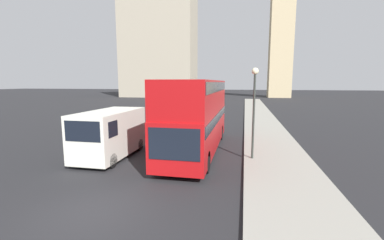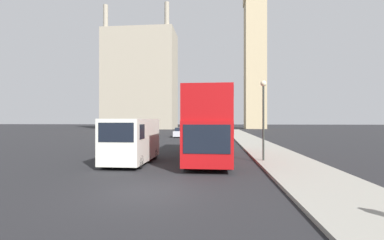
{
  "view_description": "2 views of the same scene",
  "coord_description": "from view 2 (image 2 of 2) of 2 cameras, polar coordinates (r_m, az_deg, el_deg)",
  "views": [
    {
      "loc": [
        4.93,
        -7.3,
        4.3
      ],
      "look_at": [
        1.5,
        9.47,
        1.79
      ],
      "focal_mm": 24.0,
      "sensor_mm": 36.0,
      "label": 1
    },
    {
      "loc": [
        2.51,
        -9.31,
        2.62
      ],
      "look_at": [
        -0.03,
        18.11,
        2.64
      ],
      "focal_mm": 24.0,
      "sensor_mm": 36.0,
      "label": 2
    }
  ],
  "objects": [
    {
      "name": "building_block_distant",
      "position": [
        81.5,
        -11.34,
        8.69
      ],
      "size": [
        21.41,
        11.23,
        36.44
      ],
      "color": "#9E937F",
      "rests_on": "ground_plane"
    },
    {
      "name": "ground_plane",
      "position": [
        10.0,
        -9.81,
        -15.25
      ],
      "size": [
        300.0,
        300.0,
        0.0
      ],
      "primitive_type": "plane",
      "color": "black"
    },
    {
      "name": "red_double_decker_bus",
      "position": [
        17.48,
        3.89,
        -0.59
      ],
      "size": [
        2.6,
        10.67,
        4.42
      ],
      "color": "#A80F11",
      "rests_on": "ground_plane"
    },
    {
      "name": "street_lamp",
      "position": [
        16.41,
        15.59,
        2.85
      ],
      "size": [
        0.36,
        0.36,
        4.92
      ],
      "color": "#2D332D",
      "rests_on": "sidewalk_strip"
    },
    {
      "name": "parked_sedan",
      "position": [
        40.2,
        -2.46,
        -2.82
      ],
      "size": [
        1.79,
        4.75,
        1.48
      ],
      "color": "silver",
      "rests_on": "ground_plane"
    },
    {
      "name": "sidewalk_strip",
      "position": [
        10.57,
        30.13,
        -13.98
      ],
      "size": [
        3.64,
        120.0,
        0.15
      ],
      "color": "gray",
      "rests_on": "ground_plane"
    },
    {
      "name": "clock_tower",
      "position": [
        85.94,
        13.81,
        17.74
      ],
      "size": [
        6.7,
        6.87,
        56.29
      ],
      "color": "tan",
      "rests_on": "ground_plane"
    },
    {
      "name": "white_van",
      "position": [
        16.0,
        -13.25,
        -4.28
      ],
      "size": [
        2.23,
        5.13,
        2.7
      ],
      "color": "silver",
      "rests_on": "ground_plane"
    }
  ]
}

